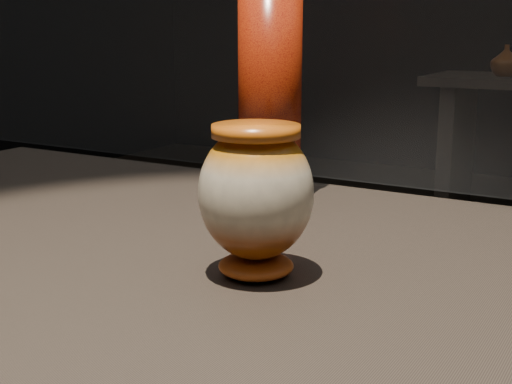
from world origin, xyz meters
TOP-DOWN VIEW (x-y plane):
  - main_vase at (-0.12, -0.06)m, footprint 0.16×0.16m
  - tall_vase at (-0.27, 0.24)m, footprint 0.15×0.15m
  - back_vase_left at (-0.52, 3.24)m, footprint 0.22×0.22m

SIDE VIEW (x-z plane):
  - back_vase_left at x=-0.52m, z-range 0.90..1.06m
  - main_vase at x=-0.12m, z-range 0.91..1.08m
  - tall_vase at x=-0.27m, z-range 0.89..1.26m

